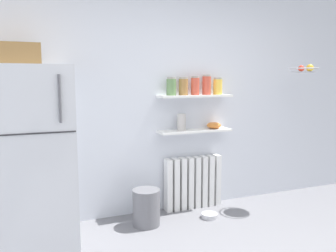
{
  "coord_description": "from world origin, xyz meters",
  "views": [
    {
      "loc": [
        -1.54,
        -1.7,
        1.53
      ],
      "look_at": [
        -0.21,
        1.6,
        1.05
      ],
      "focal_mm": 37.31,
      "sensor_mm": 36.0,
      "label": 1
    }
  ],
  "objects_px": {
    "trash_bin": "(146,207)",
    "hanging_fruit_basket": "(305,69)",
    "radiator": "(193,182)",
    "vase": "(181,122)",
    "shelf_bowl": "(214,125)",
    "storage_jar_0": "(171,86)",
    "storage_jar_4": "(218,86)",
    "storage_jar_1": "(183,86)",
    "storage_jar_2": "(195,86)",
    "refrigerator": "(32,152)",
    "storage_jar_3": "(207,85)",
    "pet_food_bowl": "(210,216)"
  },
  "relations": [
    {
      "from": "trash_bin",
      "to": "hanging_fruit_basket",
      "type": "relative_size",
      "value": 1.12
    },
    {
      "from": "radiator",
      "to": "trash_bin",
      "type": "bearing_deg",
      "value": -157.93
    },
    {
      "from": "vase",
      "to": "shelf_bowl",
      "type": "distance_m",
      "value": 0.42
    },
    {
      "from": "storage_jar_0",
      "to": "storage_jar_4",
      "type": "relative_size",
      "value": 1.02
    },
    {
      "from": "radiator",
      "to": "storage_jar_4",
      "type": "height_order",
      "value": "storage_jar_4"
    },
    {
      "from": "storage_jar_1",
      "to": "storage_jar_4",
      "type": "distance_m",
      "value": 0.44
    },
    {
      "from": "storage_jar_2",
      "to": "storage_jar_1",
      "type": "bearing_deg",
      "value": -180.0
    },
    {
      "from": "storage_jar_1",
      "to": "shelf_bowl",
      "type": "height_order",
      "value": "storage_jar_1"
    },
    {
      "from": "refrigerator",
      "to": "storage_jar_2",
      "type": "bearing_deg",
      "value": 7.46
    },
    {
      "from": "storage_jar_3",
      "to": "pet_food_bowl",
      "type": "height_order",
      "value": "storage_jar_3"
    },
    {
      "from": "pet_food_bowl",
      "to": "refrigerator",
      "type": "bearing_deg",
      "value": 177.01
    },
    {
      "from": "storage_jar_3",
      "to": "shelf_bowl",
      "type": "distance_m",
      "value": 0.49
    },
    {
      "from": "storage_jar_2",
      "to": "trash_bin",
      "type": "height_order",
      "value": "storage_jar_2"
    },
    {
      "from": "storage_jar_1",
      "to": "pet_food_bowl",
      "type": "height_order",
      "value": "storage_jar_1"
    },
    {
      "from": "storage_jar_4",
      "to": "trash_bin",
      "type": "bearing_deg",
      "value": -165.86
    },
    {
      "from": "vase",
      "to": "storage_jar_2",
      "type": "bearing_deg",
      "value": 0.0
    },
    {
      "from": "storage_jar_0",
      "to": "storage_jar_2",
      "type": "relative_size",
      "value": 0.94
    },
    {
      "from": "storage_jar_4",
      "to": "refrigerator",
      "type": "bearing_deg",
      "value": -173.59
    },
    {
      "from": "vase",
      "to": "pet_food_bowl",
      "type": "distance_m",
      "value": 1.09
    },
    {
      "from": "shelf_bowl",
      "to": "hanging_fruit_basket",
      "type": "distance_m",
      "value": 1.25
    },
    {
      "from": "radiator",
      "to": "trash_bin",
      "type": "xyz_separation_m",
      "value": [
        -0.68,
        -0.28,
        -0.12
      ]
    },
    {
      "from": "hanging_fruit_basket",
      "to": "storage_jar_4",
      "type": "bearing_deg",
      "value": 159.94
    },
    {
      "from": "vase",
      "to": "shelf_bowl",
      "type": "height_order",
      "value": "vase"
    },
    {
      "from": "refrigerator",
      "to": "storage_jar_0",
      "type": "bearing_deg",
      "value": 8.94
    },
    {
      "from": "storage_jar_2",
      "to": "storage_jar_4",
      "type": "distance_m",
      "value": 0.29
    },
    {
      "from": "storage_jar_2",
      "to": "storage_jar_3",
      "type": "xyz_separation_m",
      "value": [
        0.15,
        0.0,
        0.01
      ]
    },
    {
      "from": "refrigerator",
      "to": "trash_bin",
      "type": "distance_m",
      "value": 1.28
    },
    {
      "from": "storage_jar_2",
      "to": "pet_food_bowl",
      "type": "xyz_separation_m",
      "value": [
        0.03,
        -0.33,
        -1.43
      ]
    },
    {
      "from": "shelf_bowl",
      "to": "trash_bin",
      "type": "height_order",
      "value": "shelf_bowl"
    },
    {
      "from": "radiator",
      "to": "storage_jar_0",
      "type": "height_order",
      "value": "storage_jar_0"
    },
    {
      "from": "storage_jar_2",
      "to": "storage_jar_3",
      "type": "distance_m",
      "value": 0.15
    },
    {
      "from": "vase",
      "to": "pet_food_bowl",
      "type": "xyz_separation_m",
      "value": [
        0.2,
        -0.33,
        -1.02
      ]
    },
    {
      "from": "refrigerator",
      "to": "vase",
      "type": "bearing_deg",
      "value": 8.24
    },
    {
      "from": "refrigerator",
      "to": "shelf_bowl",
      "type": "xyz_separation_m",
      "value": [
        2.02,
        0.23,
        0.12
      ]
    },
    {
      "from": "radiator",
      "to": "hanging_fruit_basket",
      "type": "xyz_separation_m",
      "value": [
        1.25,
        -0.38,
        1.34
      ]
    },
    {
      "from": "storage_jar_0",
      "to": "shelf_bowl",
      "type": "bearing_deg",
      "value": -0.0
    },
    {
      "from": "storage_jar_4",
      "to": "pet_food_bowl",
      "type": "bearing_deg",
      "value": -128.81
    },
    {
      "from": "radiator",
      "to": "pet_food_bowl",
      "type": "xyz_separation_m",
      "value": [
        0.03,
        -0.36,
        -0.28
      ]
    },
    {
      "from": "trash_bin",
      "to": "storage_jar_1",
      "type": "bearing_deg",
      "value": 24.77
    },
    {
      "from": "refrigerator",
      "to": "storage_jar_3",
      "type": "height_order",
      "value": "refrigerator"
    },
    {
      "from": "storage_jar_1",
      "to": "vase",
      "type": "distance_m",
      "value": 0.41
    },
    {
      "from": "storage_jar_1",
      "to": "storage_jar_4",
      "type": "xyz_separation_m",
      "value": [
        0.44,
        0.0,
        -0.0
      ]
    },
    {
      "from": "shelf_bowl",
      "to": "hanging_fruit_basket",
      "type": "relative_size",
      "value": 0.49
    },
    {
      "from": "storage_jar_0",
      "to": "storage_jar_2",
      "type": "distance_m",
      "value": 0.29
    },
    {
      "from": "storage_jar_2",
      "to": "trash_bin",
      "type": "distance_m",
      "value": 1.45
    },
    {
      "from": "storage_jar_4",
      "to": "storage_jar_0",
      "type": "bearing_deg",
      "value": 180.0
    },
    {
      "from": "storage_jar_2",
      "to": "shelf_bowl",
      "type": "height_order",
      "value": "storage_jar_2"
    },
    {
      "from": "storage_jar_3",
      "to": "vase",
      "type": "distance_m",
      "value": 0.53
    },
    {
      "from": "storage_jar_0",
      "to": "trash_bin",
      "type": "relative_size",
      "value": 0.52
    },
    {
      "from": "vase",
      "to": "storage_jar_3",
      "type": "bearing_deg",
      "value": 0.0
    }
  ]
}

